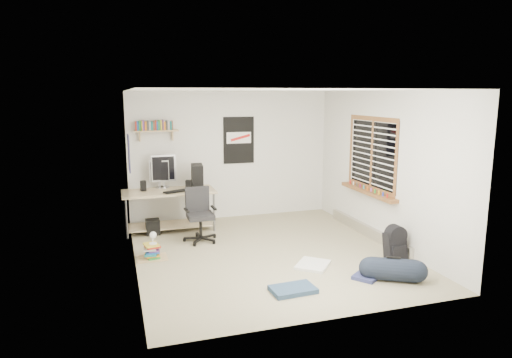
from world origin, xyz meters
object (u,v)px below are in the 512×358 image
object	(u,v)px
office_chair	(200,213)
duffel_bag	(393,270)
desk	(169,211)
backpack	(395,246)
book_stack	(152,249)

from	to	relation	value
office_chair	duffel_bag	world-z (taller)	office_chair
desk	backpack	size ratio (longest dim) A/B	4.01
desk	book_stack	bearing A→B (deg)	-112.25
office_chair	book_stack	bearing A→B (deg)	-148.80
duffel_bag	book_stack	xyz separation A→B (m)	(-2.99, 1.80, 0.01)
desk	backpack	world-z (taller)	desk
office_chair	backpack	world-z (taller)	office_chair
book_stack	duffel_bag	bearing A→B (deg)	-31.10
office_chair	backpack	xyz separation A→B (m)	(2.64, -1.69, -0.29)
book_stack	office_chair	bearing A→B (deg)	35.00
desk	office_chair	xyz separation A→B (m)	(0.42, -0.79, 0.12)
backpack	book_stack	world-z (taller)	backpack
office_chair	duffel_bag	distance (m)	3.23
backpack	book_stack	bearing A→B (deg)	163.63
office_chair	book_stack	distance (m)	1.10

